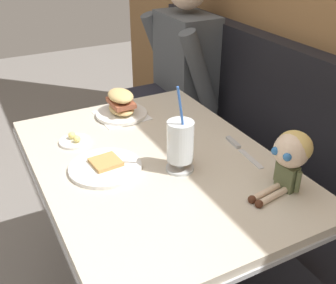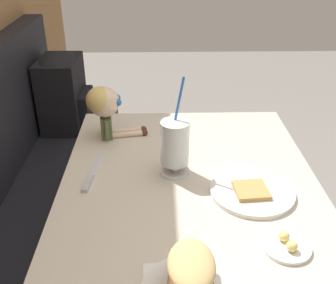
% 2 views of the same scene
% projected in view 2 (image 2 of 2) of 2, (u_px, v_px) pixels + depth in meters
% --- Properties ---
extents(diner_table, '(1.11, 0.81, 0.74)m').
position_uv_depth(diner_table, '(189.00, 238.00, 1.32)').
color(diner_table, beige).
rests_on(diner_table, ground).
extents(toast_plate, '(0.25, 0.25, 0.03)m').
position_uv_depth(toast_plate, '(252.00, 191.00, 1.20)').
color(toast_plate, white).
rests_on(toast_plate, diner_table).
extents(milkshake_glass, '(0.10, 0.10, 0.31)m').
position_uv_depth(milkshake_glass, '(175.00, 145.00, 1.26)').
color(milkshake_glass, silver).
rests_on(milkshake_glass, diner_table).
extents(sandwich_plate, '(0.22, 0.22, 0.12)m').
position_uv_depth(sandwich_plate, '(191.00, 281.00, 0.85)').
color(sandwich_plate, white).
rests_on(sandwich_plate, diner_table).
extents(butter_saucer, '(0.12, 0.12, 0.04)m').
position_uv_depth(butter_saucer, '(287.00, 246.00, 1.00)').
color(butter_saucer, white).
rests_on(butter_saucer, diner_table).
extents(butter_knife, '(0.24, 0.04, 0.01)m').
position_uv_depth(butter_knife, '(90.00, 178.00, 1.27)').
color(butter_knife, silver).
rests_on(butter_knife, diner_table).
extents(seated_doll, '(0.13, 0.23, 0.20)m').
position_uv_depth(seated_doll, '(104.00, 105.00, 1.46)').
color(seated_doll, '#5B6642').
rests_on(seated_doll, diner_table).
extents(backpack, '(0.30, 0.25, 0.41)m').
position_uv_depth(backpack, '(63.00, 90.00, 2.15)').
color(backpack, black).
rests_on(backpack, booth_bench).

